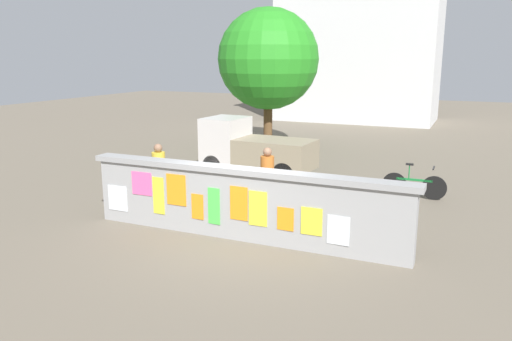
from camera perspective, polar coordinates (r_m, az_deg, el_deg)
name	(u,v)px	position (r m, az deg, el deg)	size (l,w,h in m)	color
ground	(339,166)	(18.19, 9.31, 0.52)	(60.00, 60.00, 0.00)	#6B6051
poster_wall	(241,203)	(10.67, -1.69, -3.64)	(7.31, 0.42, 1.55)	#999999
auto_rickshaw_truck	(252,149)	(16.28, -0.40, 2.48)	(3.68, 1.71, 1.85)	black
motorcycle	(333,208)	(11.61, 8.68, -4.14)	(1.90, 0.56, 0.87)	black
bicycle_near	(414,185)	(14.51, 17.37, -1.56)	(1.71, 0.44, 0.95)	black
person_walking	(267,173)	(12.56, 1.28, -0.23)	(0.36, 0.36, 1.62)	#BF6626
person_bystander	(159,168)	(13.31, -10.88, 0.28)	(0.48, 0.48, 1.62)	yellow
tree_roadside	(268,59)	(20.95, 1.39, 12.42)	(4.09, 4.09, 5.73)	brown
building_background	(359,43)	(31.40, 11.54, 13.89)	(9.35, 5.17, 9.04)	silver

